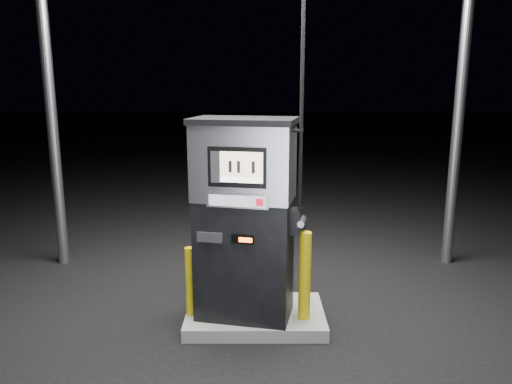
{
  "coord_description": "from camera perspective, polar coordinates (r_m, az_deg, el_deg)",
  "views": [
    {
      "loc": [
        -0.0,
        -5.4,
        2.77
      ],
      "look_at": [
        0.01,
        0.0,
        1.57
      ],
      "focal_mm": 35.0,
      "sensor_mm": 36.0,
      "label": 1
    }
  ],
  "objects": [
    {
      "name": "bollard_right",
      "position": [
        5.64,
        5.59,
        -9.53
      ],
      "size": [
        0.17,
        0.17,
        1.01
      ],
      "primitive_type": "cylinder",
      "rotation": [
        0.0,
        0.0,
        0.3
      ],
      "color": "#C7A90B",
      "rests_on": "pump_island"
    },
    {
      "name": "pump_island",
      "position": [
        6.03,
        -0.08,
        -13.99
      ],
      "size": [
        1.6,
        1.0,
        0.15
      ],
      "primitive_type": "cube",
      "color": "#5F5F5A",
      "rests_on": "ground"
    },
    {
      "name": "bollard_left",
      "position": [
        5.79,
        -7.54,
        -10.1
      ],
      "size": [
        0.13,
        0.13,
        0.8
      ],
      "primitive_type": "cylinder",
      "rotation": [
        0.0,
        0.0,
        -0.21
      ],
      "color": "#C7A90B",
      "rests_on": "pump_island"
    },
    {
      "name": "fuel_dispenser",
      "position": [
        5.5,
        -1.3,
        -2.95
      ],
      "size": [
        1.29,
        0.88,
        4.65
      ],
      "rotation": [
        0.0,
        0.0,
        -0.21
      ],
      "color": "black",
      "rests_on": "pump_island"
    },
    {
      "name": "ground",
      "position": [
        6.07,
        -0.08,
        -14.62
      ],
      "size": [
        80.0,
        80.0,
        0.0
      ],
      "primitive_type": "plane",
      "color": "black",
      "rests_on": "ground"
    }
  ]
}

